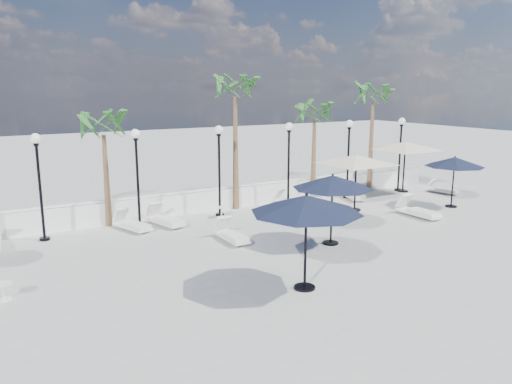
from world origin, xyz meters
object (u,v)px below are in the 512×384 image
lounger_5 (352,193)px  lounger_6 (292,202)px  lounger_7 (418,211)px  lounger_8 (442,189)px  parasol_cream_sq_b (357,155)px  lounger_3 (232,235)px  parasol_navy_mid (333,182)px  lounger_2 (165,219)px  parasol_cream_sq_a (406,142)px  lounger_4 (132,224)px  parasol_navy_left (306,205)px  parasol_navy_right (455,162)px

lounger_5 → lounger_6: size_ratio=1.09×
lounger_6 → lounger_7: (3.68, -4.10, 0.02)m
lounger_8 → parasol_cream_sq_b: (-6.40, -0.54, 2.27)m
lounger_3 → lounger_7: (8.41, -0.94, 0.03)m
parasol_navy_mid → lounger_2: bearing=129.0°
lounger_5 → parasol_navy_mid: size_ratio=0.76×
lounger_3 → parasol_cream_sq_b: 7.28m
lounger_7 → parasol_navy_mid: 5.98m
parasol_cream_sq_a → lounger_3: bearing=-165.0°
lounger_4 → lounger_7: lounger_7 is taller
lounger_8 → parasol_cream_sq_b: bearing=170.5°
lounger_6 → lounger_4: bearing=155.4°
parasol_navy_left → parasol_navy_mid: size_ratio=1.09×
parasol_navy_left → parasol_cream_sq_a: bearing=33.6°
lounger_5 → parasol_navy_mid: 7.78m
parasol_navy_right → parasol_cream_sq_a: bearing=79.6°
lounger_2 → lounger_6: size_ratio=1.05×
lounger_4 → parasol_cream_sq_b: (9.50, -1.91, 2.24)m
lounger_4 → parasol_cream_sq_a: (14.44, -0.02, 2.37)m
lounger_5 → parasol_cream_sq_b: (-1.50, -1.91, 2.22)m
lounger_3 → lounger_5: (8.32, 3.17, 0.03)m
parasol_navy_left → parasol_cream_sq_b: 9.32m
lounger_3 → lounger_8: (13.21, 1.80, -0.02)m
lounger_7 → lounger_5: bearing=89.6°
lounger_8 → parasol_cream_sq_a: (-1.45, 1.35, 2.39)m
lounger_2 → lounger_4: bearing=164.7°
lounger_5 → parasol_navy_left: parasol_navy_left is taller
lounger_4 → parasol_navy_right: (13.78, -3.62, 1.85)m
parasol_navy_left → parasol_cream_sq_a: size_ratio=0.53×
parasol_navy_left → parasol_cream_sq_b: same height
lounger_5 → parasol_cream_sq_b: parasol_cream_sq_b is taller
lounger_5 → parasol_cream_sq_a: (3.44, -0.02, 2.34)m
lounger_6 → lounger_8: size_ratio=1.15×
lounger_2 → parasol_cream_sq_b: parasol_cream_sq_b is taller
lounger_4 → parasol_navy_mid: bearing=-62.7°
lounger_2 → lounger_4: 1.33m
lounger_5 → parasol_navy_mid: (-5.45, -5.20, 1.95)m
parasol_navy_right → parasol_cream_sq_b: 4.64m
parasol_navy_left → parasol_navy_right: 12.17m
lounger_3 → parasol_navy_mid: size_ratio=0.65×
parasol_cream_sq_a → parasol_navy_right: bearing=-100.4°
lounger_4 → lounger_7: size_ratio=0.93×
lounger_3 → parasol_cream_sq_b: parasol_cream_sq_b is taller
lounger_3 → lounger_5: bearing=20.9°
lounger_2 → parasol_navy_left: (1.10, -7.99, 2.11)m
lounger_5 → parasol_navy_right: 4.92m
lounger_3 → parasol_cream_sq_b: (6.82, 1.26, 2.25)m
lounger_7 → parasol_navy_right: bearing=8.4°
parasol_navy_right → parasol_cream_sq_b: size_ratio=0.49×
lounger_2 → lounger_5: size_ratio=0.97×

